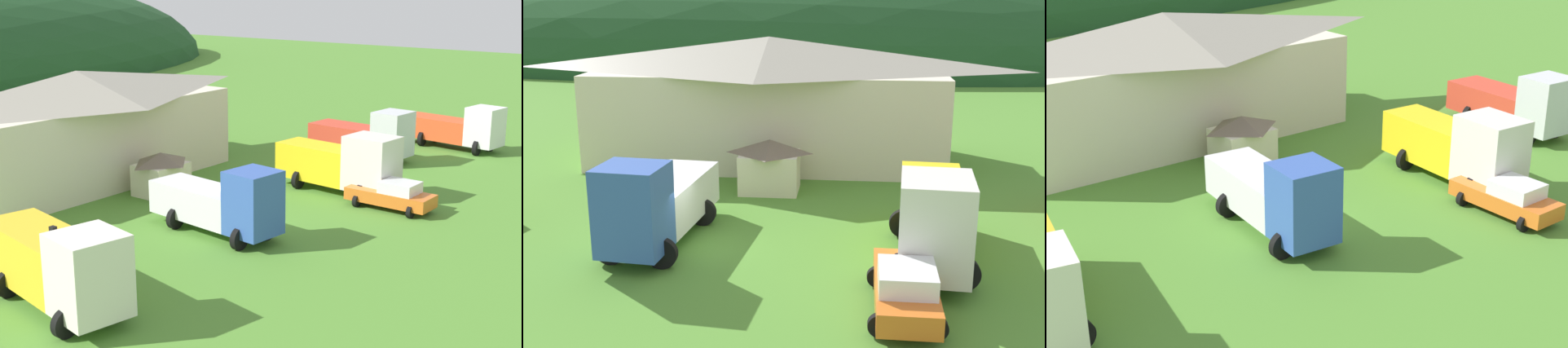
# 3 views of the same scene
# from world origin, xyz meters

# --- Properties ---
(ground_plane) EXTENTS (200.00, 200.00, 0.00)m
(ground_plane) POSITION_xyz_m (0.00, 0.00, 0.00)
(ground_plane) COLOR #4C842D
(forested_hill_backdrop) EXTENTS (146.31, 60.00, 31.84)m
(forested_hill_backdrop) POSITION_xyz_m (0.00, 74.97, 0.00)
(forested_hill_backdrop) COLOR #1E4723
(forested_hill_backdrop) RESTS_ON ground
(depot_building) EXTENTS (20.71, 8.83, 6.95)m
(depot_building) POSITION_xyz_m (1.26, 14.18, 3.58)
(depot_building) COLOR beige
(depot_building) RESTS_ON ground
(play_shed_cream) EXTENTS (3.00, 2.53, 2.54)m
(play_shed_cream) POSITION_xyz_m (2.03, 7.93, 1.31)
(play_shed_cream) COLOR beige
(play_shed_cream) RESTS_ON ground
(box_truck_blue) EXTENTS (3.46, 7.70, 3.66)m
(box_truck_blue) POSITION_xyz_m (-1.32, 0.36, 1.71)
(box_truck_blue) COLOR #3356AD
(box_truck_blue) RESTS_ON ground
(flatbed_truck_yellow) EXTENTS (3.42, 7.87, 3.72)m
(flatbed_truck_yellow) POSITION_xyz_m (8.80, -0.48, 1.86)
(flatbed_truck_yellow) COLOR silver
(flatbed_truck_yellow) RESTS_ON ground
(service_pickup_orange) EXTENTS (2.28, 4.91, 1.66)m
(service_pickup_orange) POSITION_xyz_m (7.63, -4.35, 0.83)
(service_pickup_orange) COLOR orange
(service_pickup_orange) RESTS_ON ground
(traffic_cone_near_pickup) EXTENTS (0.36, 0.36, 0.64)m
(traffic_cone_near_pickup) POSITION_xyz_m (8.14, 2.39, 0.00)
(traffic_cone_near_pickup) COLOR orange
(traffic_cone_near_pickup) RESTS_ON ground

